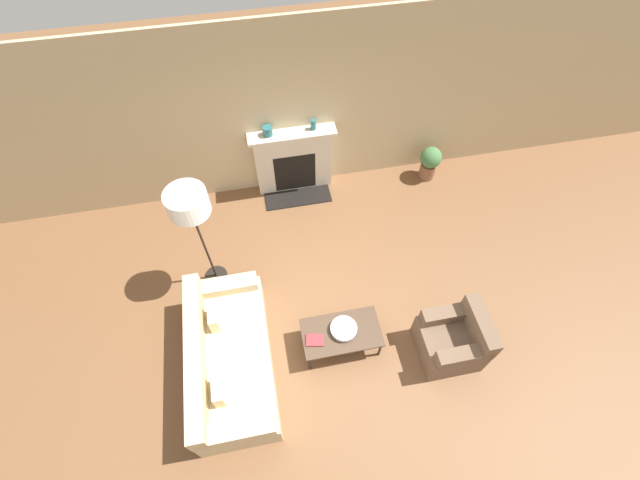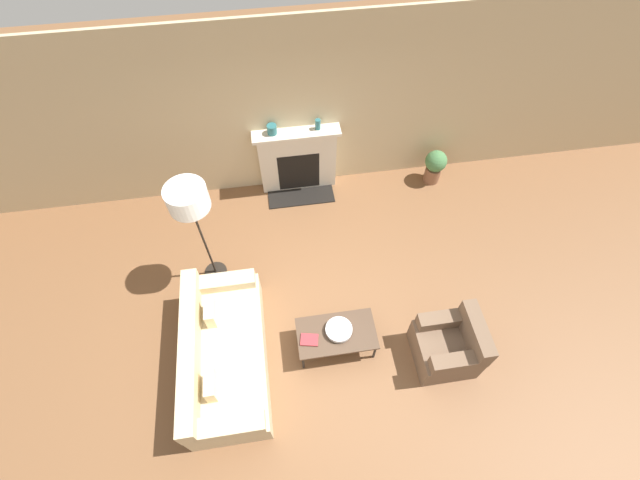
{
  "view_description": "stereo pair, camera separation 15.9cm",
  "coord_description": "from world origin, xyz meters",
  "px_view_note": "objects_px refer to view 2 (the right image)",
  "views": [
    {
      "loc": [
        -0.3,
        -2.13,
        5.56
      ],
      "look_at": [
        0.38,
        1.35,
        0.45
      ],
      "focal_mm": 24.0,
      "sensor_mm": 36.0,
      "label": 1
    },
    {
      "loc": [
        -0.15,
        -2.16,
        5.56
      ],
      "look_at": [
        0.38,
        1.35,
        0.45
      ],
      "focal_mm": 24.0,
      "sensor_mm": 36.0,
      "label": 2
    }
  ],
  "objects_px": {
    "floor_lamp": "(189,202)",
    "book": "(309,340)",
    "fireplace": "(298,161)",
    "bowl": "(339,330)",
    "mantel_vase_center_left": "(318,124)",
    "potted_plant": "(435,165)",
    "armchair_near": "(449,346)",
    "mantel_vase_left": "(272,129)",
    "couch": "(223,354)",
    "coffee_table": "(336,334)"
  },
  "relations": [
    {
      "from": "floor_lamp",
      "to": "book",
      "type": "bearing_deg",
      "value": -49.23
    },
    {
      "from": "book",
      "to": "fireplace",
      "type": "bearing_deg",
      "value": 97.37
    },
    {
      "from": "bowl",
      "to": "mantel_vase_center_left",
      "type": "height_order",
      "value": "mantel_vase_center_left"
    },
    {
      "from": "fireplace",
      "to": "potted_plant",
      "type": "distance_m",
      "value": 2.32
    },
    {
      "from": "armchair_near",
      "to": "potted_plant",
      "type": "bearing_deg",
      "value": 166.16
    },
    {
      "from": "armchair_near",
      "to": "book",
      "type": "xyz_separation_m",
      "value": [
        -1.75,
        0.31,
        0.08
      ]
    },
    {
      "from": "mantel_vase_left",
      "to": "mantel_vase_center_left",
      "type": "relative_size",
      "value": 0.88
    },
    {
      "from": "bowl",
      "to": "mantel_vase_center_left",
      "type": "relative_size",
      "value": 2.05
    },
    {
      "from": "couch",
      "to": "coffee_table",
      "type": "height_order",
      "value": "couch"
    },
    {
      "from": "fireplace",
      "to": "mantel_vase_center_left",
      "type": "relative_size",
      "value": 8.1
    },
    {
      "from": "book",
      "to": "mantel_vase_left",
      "type": "height_order",
      "value": "mantel_vase_left"
    },
    {
      "from": "fireplace",
      "to": "potted_plant",
      "type": "relative_size",
      "value": 2.14
    },
    {
      "from": "fireplace",
      "to": "book",
      "type": "relative_size",
      "value": 5.42
    },
    {
      "from": "mantel_vase_left",
      "to": "book",
      "type": "bearing_deg",
      "value": -87.31
    },
    {
      "from": "couch",
      "to": "coffee_table",
      "type": "bearing_deg",
      "value": -89.08
    },
    {
      "from": "couch",
      "to": "mantel_vase_left",
      "type": "relative_size",
      "value": 13.98
    },
    {
      "from": "fireplace",
      "to": "mantel_vase_center_left",
      "type": "bearing_deg",
      "value": 2.39
    },
    {
      "from": "floor_lamp",
      "to": "mantel_vase_center_left",
      "type": "height_order",
      "value": "floor_lamp"
    },
    {
      "from": "mantel_vase_center_left",
      "to": "floor_lamp",
      "type": "bearing_deg",
      "value": -138.7
    },
    {
      "from": "couch",
      "to": "mantel_vase_center_left",
      "type": "xyz_separation_m",
      "value": [
        1.66,
        2.97,
        0.99
      ]
    },
    {
      "from": "coffee_table",
      "to": "bowl",
      "type": "distance_m",
      "value": 0.09
    },
    {
      "from": "fireplace",
      "to": "floor_lamp",
      "type": "distance_m",
      "value": 2.37
    },
    {
      "from": "couch",
      "to": "floor_lamp",
      "type": "relative_size",
      "value": 1.1
    },
    {
      "from": "fireplace",
      "to": "book",
      "type": "xyz_separation_m",
      "value": [
        -0.22,
        -2.98,
        -0.18
      ]
    },
    {
      "from": "coffee_table",
      "to": "mantel_vase_left",
      "type": "height_order",
      "value": "mantel_vase_left"
    },
    {
      "from": "floor_lamp",
      "to": "mantel_vase_left",
      "type": "bearing_deg",
      "value": 55.14
    },
    {
      "from": "armchair_near",
      "to": "mantel_vase_center_left",
      "type": "distance_m",
      "value": 3.65
    },
    {
      "from": "couch",
      "to": "mantel_vase_center_left",
      "type": "height_order",
      "value": "mantel_vase_center_left"
    },
    {
      "from": "couch",
      "to": "armchair_near",
      "type": "xyz_separation_m",
      "value": [
        2.86,
        -0.33,
        0.04
      ]
    },
    {
      "from": "bowl",
      "to": "mantel_vase_left",
      "type": "bearing_deg",
      "value": 100.23
    },
    {
      "from": "armchair_near",
      "to": "book",
      "type": "relative_size",
      "value": 3.37
    },
    {
      "from": "book",
      "to": "bowl",
      "type": "bearing_deg",
      "value": 21.04
    },
    {
      "from": "floor_lamp",
      "to": "mantel_vase_left",
      "type": "height_order",
      "value": "floor_lamp"
    },
    {
      "from": "floor_lamp",
      "to": "bowl",
      "type": "bearing_deg",
      "value": -40.08
    },
    {
      "from": "potted_plant",
      "to": "fireplace",
      "type": "bearing_deg",
      "value": 174.72
    },
    {
      "from": "fireplace",
      "to": "armchair_near",
      "type": "distance_m",
      "value": 3.64
    },
    {
      "from": "mantel_vase_center_left",
      "to": "mantel_vase_left",
      "type": "bearing_deg",
      "value": -180.0
    },
    {
      "from": "bowl",
      "to": "mantel_vase_left",
      "type": "distance_m",
      "value": 3.09
    },
    {
      "from": "couch",
      "to": "mantel_vase_center_left",
      "type": "bearing_deg",
      "value": -29.14
    },
    {
      "from": "mantel_vase_center_left",
      "to": "book",
      "type": "bearing_deg",
      "value": -100.44
    },
    {
      "from": "book",
      "to": "potted_plant",
      "type": "bearing_deg",
      "value": 59.31
    },
    {
      "from": "fireplace",
      "to": "mantel_vase_left",
      "type": "xyz_separation_m",
      "value": [
        -0.36,
        0.01,
        0.69
      ]
    },
    {
      "from": "couch",
      "to": "bowl",
      "type": "distance_m",
      "value": 1.5
    },
    {
      "from": "fireplace",
      "to": "couch",
      "type": "height_order",
      "value": "fireplace"
    },
    {
      "from": "book",
      "to": "mantel_vase_center_left",
      "type": "bearing_deg",
      "value": 91.1
    },
    {
      "from": "armchair_near",
      "to": "mantel_vase_left",
      "type": "relative_size",
      "value": 5.73
    },
    {
      "from": "book",
      "to": "floor_lamp",
      "type": "bearing_deg",
      "value": 142.31
    },
    {
      "from": "book",
      "to": "mantel_vase_left",
      "type": "relative_size",
      "value": 1.7
    },
    {
      "from": "fireplace",
      "to": "floor_lamp",
      "type": "xyz_separation_m",
      "value": [
        -1.45,
        -1.55,
        1.05
      ]
    },
    {
      "from": "coffee_table",
      "to": "floor_lamp",
      "type": "height_order",
      "value": "floor_lamp"
    }
  ]
}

